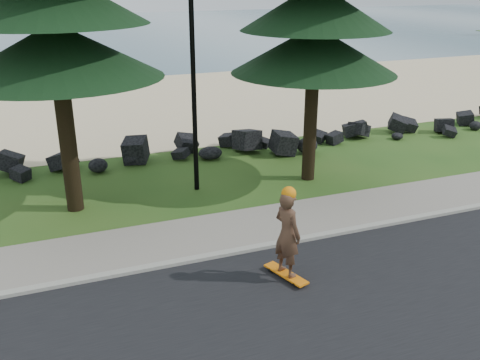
{
  "coord_description": "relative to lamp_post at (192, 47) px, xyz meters",
  "views": [
    {
      "loc": [
        -4.07,
        -11.03,
        6.01
      ],
      "look_at": [
        0.15,
        0.0,
        1.42
      ],
      "focal_mm": 40.0,
      "sensor_mm": 36.0,
      "label": 1
    }
  ],
  "objects": [
    {
      "name": "skateboarder",
      "position": [
        0.32,
        -5.47,
        -3.1
      ],
      "size": [
        0.63,
        1.14,
        2.06
      ],
      "rotation": [
        0.0,
        0.0,
        1.88
      ],
      "color": "orange",
      "rests_on": "ground"
    },
    {
      "name": "beach_sand",
      "position": [
        0.0,
        11.3,
        -4.13
      ],
      "size": [
        160.0,
        15.0,
        0.01
      ],
      "primitive_type": "cube",
      "color": "beige",
      "rests_on": "ground"
    },
    {
      "name": "seawall_boulders",
      "position": [
        0.0,
        2.4,
        -4.13
      ],
      "size": [
        60.0,
        2.4,
        1.1
      ],
      "primitive_type": null,
      "color": "black",
      "rests_on": "ground"
    },
    {
      "name": "road",
      "position": [
        0.0,
        -7.7,
        -4.12
      ],
      "size": [
        160.0,
        7.0,
        0.02
      ],
      "primitive_type": "cube",
      "color": "black",
      "rests_on": "ground"
    },
    {
      "name": "sidewalk",
      "position": [
        0.0,
        -3.0,
        -4.09
      ],
      "size": [
        160.0,
        2.0,
        0.08
      ],
      "primitive_type": "cube",
      "color": "gray",
      "rests_on": "ground"
    },
    {
      "name": "lamp_post",
      "position": [
        0.0,
        0.0,
        0.0
      ],
      "size": [
        0.25,
        0.14,
        8.14
      ],
      "color": "black",
      "rests_on": "ground"
    },
    {
      "name": "ocean",
      "position": [
        0.0,
        47.8,
        -4.13
      ],
      "size": [
        160.0,
        58.0,
        0.01
      ],
      "primitive_type": "cube",
      "color": "#3B6271",
      "rests_on": "ground"
    },
    {
      "name": "kerb",
      "position": [
        0.0,
        -4.1,
        -4.08
      ],
      "size": [
        160.0,
        0.2,
        0.1
      ],
      "primitive_type": "cube",
      "color": "#A19E91",
      "rests_on": "ground"
    },
    {
      "name": "ground",
      "position": [
        0.0,
        -3.2,
        -4.13
      ],
      "size": [
        160.0,
        160.0,
        0.0
      ],
      "primitive_type": "plane",
      "color": "#244D18",
      "rests_on": "ground"
    }
  ]
}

